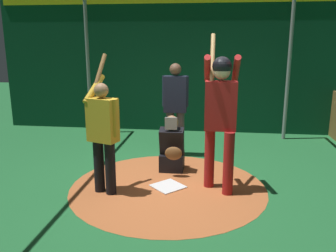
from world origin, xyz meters
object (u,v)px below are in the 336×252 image
(batter, at_px, (220,110))
(bat_rack, at_px, (334,116))
(visitor, at_px, (103,131))
(catcher, at_px, (172,149))
(home_plate, at_px, (168,186))
(umpire, at_px, (175,105))

(batter, height_order, bat_rack, batter)
(visitor, bearing_deg, catcher, 158.70)
(home_plate, bearing_deg, catcher, -178.28)
(umpire, relative_size, visitor, 0.89)
(home_plate, xyz_separation_m, catcher, (-0.70, -0.02, 0.36))
(catcher, relative_size, visitor, 0.49)
(batter, distance_m, catcher, 1.33)
(home_plate, xyz_separation_m, umpire, (-1.54, -0.06, 0.98))
(home_plate, relative_size, bat_rack, 0.40)
(batter, distance_m, umpire, 1.75)
(bat_rack, bearing_deg, catcher, -52.71)
(umpire, distance_m, visitor, 2.01)
(catcher, bearing_deg, batter, 47.27)
(catcher, relative_size, bat_rack, 0.91)
(home_plate, distance_m, bat_rack, 4.76)
(catcher, height_order, visitor, visitor)
(home_plate, xyz_separation_m, batter, (0.00, 0.74, 1.19))
(batter, bearing_deg, bat_rack, 141.27)
(catcher, height_order, bat_rack, bat_rack)
(batter, xyz_separation_m, bat_rack, (-3.30, 2.65, -0.71))
(home_plate, bearing_deg, umpire, -177.82)
(batter, xyz_separation_m, visitor, (0.29, -1.62, -0.28))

